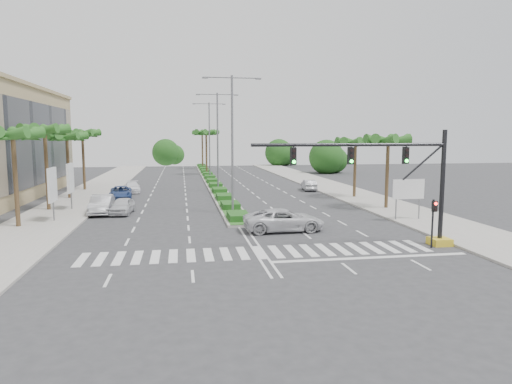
{
  "coord_description": "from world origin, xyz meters",
  "views": [
    {
      "loc": [
        -4.46,
        -25.81,
        6.8
      ],
      "look_at": [
        0.59,
        4.81,
        3.0
      ],
      "focal_mm": 32.0,
      "sensor_mm": 36.0,
      "label": 1
    }
  ],
  "objects_px": {
    "car_parked_b": "(102,204)",
    "car_crossing": "(284,220)",
    "car_parked_a": "(122,206)",
    "car_parked_d": "(132,187)",
    "car_right": "(309,185)",
    "car_parked_c": "(121,193)"
  },
  "relations": [
    {
      "from": "car_parked_a",
      "to": "car_right",
      "type": "xyz_separation_m",
      "value": [
        21.08,
        14.37,
        -0.04
      ]
    },
    {
      "from": "car_parked_a",
      "to": "car_parked_d",
      "type": "relative_size",
      "value": 0.95
    },
    {
      "from": "car_parked_c",
      "to": "car_right",
      "type": "distance_m",
      "value": 22.89
    },
    {
      "from": "car_parked_d",
      "to": "car_right",
      "type": "distance_m",
      "value": 21.89
    },
    {
      "from": "car_parked_a",
      "to": "car_parked_b",
      "type": "bearing_deg",
      "value": 172.08
    },
    {
      "from": "car_parked_c",
      "to": "car_right",
      "type": "xyz_separation_m",
      "value": [
        22.48,
        4.31,
        -0.01
      ]
    },
    {
      "from": "car_parked_a",
      "to": "car_right",
      "type": "distance_m",
      "value": 25.51
    },
    {
      "from": "car_parked_b",
      "to": "car_crossing",
      "type": "bearing_deg",
      "value": -35.73
    },
    {
      "from": "car_parked_a",
      "to": "car_right",
      "type": "relative_size",
      "value": 1.02
    },
    {
      "from": "car_parked_b",
      "to": "car_parked_c",
      "type": "distance_m",
      "value": 9.65
    },
    {
      "from": "car_parked_b",
      "to": "car_parked_c",
      "type": "xyz_separation_m",
      "value": [
        0.41,
        9.64,
        -0.13
      ]
    },
    {
      "from": "car_parked_b",
      "to": "car_parked_d",
      "type": "xyz_separation_m",
      "value": [
        1.05,
        15.48,
        -0.18
      ]
    },
    {
      "from": "car_parked_a",
      "to": "car_parked_d",
      "type": "height_order",
      "value": "car_parked_a"
    },
    {
      "from": "car_parked_c",
      "to": "car_right",
      "type": "bearing_deg",
      "value": 5.51
    },
    {
      "from": "car_parked_b",
      "to": "car_parked_a",
      "type": "bearing_deg",
      "value": -14.17
    },
    {
      "from": "car_parked_a",
      "to": "car_parked_c",
      "type": "distance_m",
      "value": 10.15
    },
    {
      "from": "car_parked_b",
      "to": "car_crossing",
      "type": "height_order",
      "value": "car_parked_b"
    },
    {
      "from": "car_parked_a",
      "to": "car_right",
      "type": "bearing_deg",
      "value": 39.51
    },
    {
      "from": "car_parked_c",
      "to": "car_crossing",
      "type": "bearing_deg",
      "value": -60.02
    },
    {
      "from": "car_parked_a",
      "to": "car_crossing",
      "type": "height_order",
      "value": "car_crossing"
    },
    {
      "from": "car_parked_a",
      "to": "car_parked_b",
      "type": "distance_m",
      "value": 1.86
    },
    {
      "from": "car_parked_b",
      "to": "car_right",
      "type": "xyz_separation_m",
      "value": [
        22.89,
        13.95,
        -0.15
      ]
    }
  ]
}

